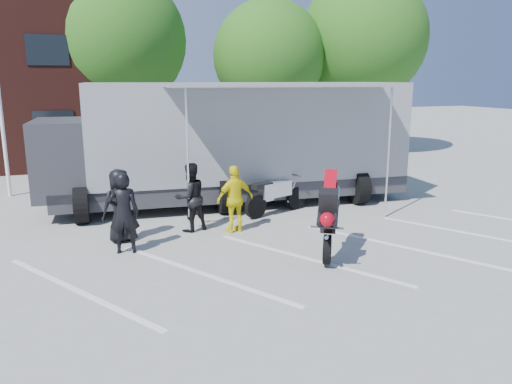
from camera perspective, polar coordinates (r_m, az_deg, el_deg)
ground at (r=10.25m, az=7.46°, el=-9.52°), size 100.00×100.00×0.00m
parking_bay_lines at (r=11.07m, az=5.00°, el=-7.69°), size 18.09×13.33×0.01m
flagpole at (r=18.42m, az=-27.06°, el=15.14°), size 1.61×0.12×8.00m
tree_left at (r=24.50m, az=-15.45°, el=16.34°), size 6.12×6.12×8.64m
tree_mid at (r=25.22m, az=1.49°, el=15.25°), size 5.44×5.44×7.68m
tree_right at (r=27.14m, az=12.18°, el=16.78°), size 6.46×6.46×9.12m
transporter_truck at (r=15.94m, az=-2.50°, el=-1.26°), size 12.33×6.83×3.76m
parked_motorcycle at (r=14.70m, az=2.34°, el=-2.48°), size 2.47×1.53×1.23m
stunt_bike_rider at (r=11.45m, az=8.27°, el=-7.12°), size 1.68×1.98×2.13m
spectator_leather_a at (r=12.44m, az=-15.25°, el=-1.50°), size 1.00×0.80×1.79m
spectator_leather_b at (r=11.59m, az=-14.87°, el=-2.34°), size 0.75×0.56×1.86m
spectator_leather_c at (r=12.96m, az=-7.52°, el=-0.60°), size 1.04×0.91×1.79m
spectator_hivis at (r=12.78m, az=-2.41°, el=-0.80°), size 1.08×0.59×1.74m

